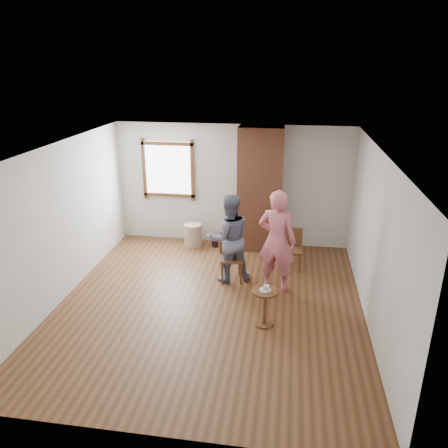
{
  "coord_description": "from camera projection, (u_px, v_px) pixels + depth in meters",
  "views": [
    {
      "loc": [
        1.19,
        -6.21,
        3.83
      ],
      "look_at": [
        0.11,
        0.8,
        1.15
      ],
      "focal_mm": 35.0,
      "sensor_mm": 36.0,
      "label": 1
    }
  ],
  "objects": [
    {
      "name": "side_table",
      "position": [
        265.0,
        302.0,
        6.59
      ],
      "size": [
        0.4,
        0.4,
        0.6
      ],
      "color": "brown",
      "rests_on": "ground"
    },
    {
      "name": "dark_pot",
      "position": [
        215.0,
        244.0,
        9.51
      ],
      "size": [
        0.14,
        0.14,
        0.14
      ],
      "primitive_type": "cylinder",
      "rotation": [
        0.0,
        0.0,
        -0.01
      ],
      "color": "black",
      "rests_on": "ground"
    },
    {
      "name": "dining_chair_left",
      "position": [
        231.0,
        254.0,
        7.98
      ],
      "size": [
        0.49,
        0.49,
        0.89
      ],
      "rotation": [
        0.0,
        0.0,
        0.19
      ],
      "color": "brown",
      "rests_on": "ground"
    },
    {
      "name": "man",
      "position": [
        229.0,
        238.0,
        7.83
      ],
      "size": [
        0.97,
        0.87,
        1.64
      ],
      "primitive_type": "imported",
      "rotation": [
        0.0,
        0.0,
        3.51
      ],
      "color": "#141C38",
      "rests_on": "ground"
    },
    {
      "name": "cake_plate",
      "position": [
        265.0,
        290.0,
        6.52
      ],
      "size": [
        0.18,
        0.18,
        0.01
      ],
      "primitive_type": "cylinder",
      "color": "white",
      "rests_on": "side_table"
    },
    {
      "name": "room_shell",
      "position": [
        212.0,
        190.0,
        7.2
      ],
      "size": [
        5.04,
        5.52,
        2.62
      ],
      "color": "silver",
      "rests_on": "ground"
    },
    {
      "name": "cake_slice",
      "position": [
        266.0,
        288.0,
        6.51
      ],
      "size": [
        0.08,
        0.07,
        0.06
      ],
      "primitive_type": "cube",
      "color": "silver",
      "rests_on": "cake_plate"
    },
    {
      "name": "dining_chair_right",
      "position": [
        292.0,
        247.0,
        8.42
      ],
      "size": [
        0.38,
        0.38,
        0.8
      ],
      "rotation": [
        0.0,
        0.0,
        0.03
      ],
      "color": "brown",
      "rests_on": "ground"
    },
    {
      "name": "stoneware_crock",
      "position": [
        193.0,
        235.0,
        9.52
      ],
      "size": [
        0.43,
        0.43,
        0.49
      ],
      "primitive_type": "cylinder",
      "rotation": [
        0.0,
        0.0,
        -0.13
      ],
      "color": "tan",
      "rests_on": "ground"
    },
    {
      "name": "ground",
      "position": [
        210.0,
        305.0,
        7.27
      ],
      "size": [
        5.5,
        5.5,
        0.0
      ],
      "primitive_type": "plane",
      "color": "brown",
      "rests_on": "ground"
    },
    {
      "name": "brick_chimney",
      "position": [
        260.0,
        190.0,
        9.03
      ],
      "size": [
        0.9,
        0.5,
        2.6
      ],
      "primitive_type": "cube",
      "color": "#A65D3B",
      "rests_on": "ground"
    },
    {
      "name": "person_pink",
      "position": [
        277.0,
        241.0,
        7.49
      ],
      "size": [
        0.75,
        0.57,
        1.82
      ],
      "primitive_type": "imported",
      "rotation": [
        0.0,
        0.0,
        2.92
      ],
      "color": "#D46A7A",
      "rests_on": "ground"
    }
  ]
}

